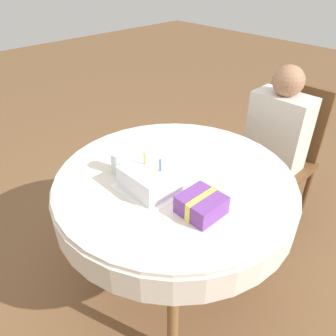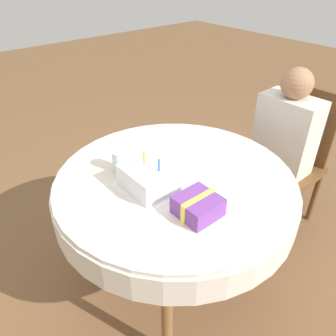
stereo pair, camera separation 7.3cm
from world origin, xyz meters
The scene contains 8 objects.
ground_plane centered at (0.00, 0.00, 0.00)m, with size 12.00×12.00×0.00m, color brown.
dining_table centered at (0.00, 0.00, 0.65)m, with size 1.13×1.13×0.74m.
chair centered at (0.03, 0.96, 0.49)m, with size 0.47×0.47×0.92m.
person centered at (0.03, 0.85, 0.64)m, with size 0.35×0.29×1.08m.
napkin centered at (-0.01, -0.13, 0.74)m, with size 0.27×0.27×0.00m.
birthday_cake centered at (-0.01, -0.13, 0.79)m, with size 0.22×0.22×0.16m.
drinking_glass centered at (-0.21, -0.17, 0.79)m, with size 0.07×0.07×0.10m.
gift_box centered at (0.25, -0.10, 0.78)m, with size 0.16×0.16×0.08m.
Camera 1 is at (0.88, -0.88, 1.61)m, focal length 35.00 mm.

